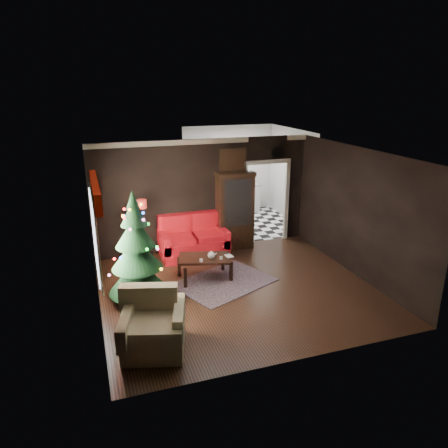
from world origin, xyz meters
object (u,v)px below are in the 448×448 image
object	(u,v)px
christmas_tree	(136,250)
kitchen_table	(239,216)
teapot	(211,255)
loveseat	(193,237)
curio_cabinet	(235,212)
floor_lamp	(143,230)
armchair	(153,324)
coffee_table	(205,268)
wall_clock	(277,152)

from	to	relation	value
christmas_tree	kitchen_table	xyz separation A→B (m)	(3.39, 3.46, -0.67)
teapot	loveseat	bearing A→B (deg)	90.43
curio_cabinet	kitchen_table	xyz separation A→B (m)	(0.65, 1.43, -0.57)
floor_lamp	armchair	world-z (taller)	floor_lamp
teapot	floor_lamp	bearing A→B (deg)	130.98
coffee_table	kitchen_table	xyz separation A→B (m)	(1.90, 2.97, 0.12)
curio_cabinet	floor_lamp	xyz separation A→B (m)	(-2.36, -0.27, -0.12)
loveseat	floor_lamp	bearing A→B (deg)	-177.50
armchair	kitchen_table	distance (m)	6.22
armchair	teapot	size ratio (longest dim) A/B	5.78
floor_lamp	coffee_table	size ratio (longest dim) A/B	1.32
christmas_tree	teapot	size ratio (longest dim) A/B	12.57
loveseat	kitchen_table	bearing A→B (deg)	42.51
curio_cabinet	kitchen_table	world-z (taller)	curio_cabinet
curio_cabinet	armchair	xyz separation A→B (m)	(-2.74, -3.78, -0.49)
loveseat	curio_cabinet	bearing A→B (deg)	10.83
armchair	wall_clock	distance (m)	5.91
armchair	teapot	xyz separation A→B (m)	(1.60, 2.11, 0.13)
christmas_tree	floor_lamp	bearing A→B (deg)	77.68
curio_cabinet	teapot	distance (m)	2.06
curio_cabinet	teapot	world-z (taller)	curio_cabinet
christmas_tree	kitchen_table	bearing A→B (deg)	45.60
christmas_tree	wall_clock	world-z (taller)	wall_clock
loveseat	teapot	distance (m)	1.46
loveseat	christmas_tree	size ratio (longest dim) A/B	0.77
curio_cabinet	kitchen_table	size ratio (longest dim) A/B	2.53
curio_cabinet	christmas_tree	distance (m)	3.41
coffee_table	teapot	size ratio (longest dim) A/B	6.27
loveseat	armchair	world-z (taller)	loveseat
loveseat	christmas_tree	world-z (taller)	christmas_tree
curio_cabinet	loveseat	bearing A→B (deg)	-169.17
wall_clock	loveseat	bearing A→B (deg)	-170.34
floor_lamp	loveseat	bearing A→B (deg)	2.50
coffee_table	floor_lamp	bearing A→B (deg)	131.05
loveseat	floor_lamp	world-z (taller)	floor_lamp
floor_lamp	wall_clock	world-z (taller)	wall_clock
loveseat	curio_cabinet	size ratio (longest dim) A/B	0.89
teapot	kitchen_table	distance (m)	3.59
floor_lamp	teapot	xyz separation A→B (m)	(1.22, -1.40, -0.24)
loveseat	kitchen_table	size ratio (longest dim) A/B	2.27
wall_clock	kitchen_table	bearing A→B (deg)	113.75
kitchen_table	coffee_table	bearing A→B (deg)	-122.62
christmas_tree	coffee_table	bearing A→B (deg)	18.27
floor_lamp	teapot	distance (m)	1.87
curio_cabinet	coffee_table	xyz separation A→B (m)	(-1.25, -1.54, -0.69)
wall_clock	armchair	bearing A→B (deg)	-134.84
curio_cabinet	wall_clock	xyz separation A→B (m)	(1.20, 0.18, 1.43)
floor_lamp	kitchen_table	world-z (taller)	floor_lamp
christmas_tree	coffee_table	distance (m)	1.76
wall_clock	christmas_tree	bearing A→B (deg)	-150.68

